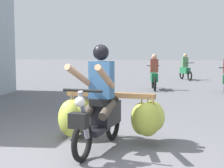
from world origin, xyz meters
TOP-DOWN VIEW (x-y plane):
  - ground_plane at (0.00, 0.00)m, footprint 120.00×120.00m
  - motorbike_main_loaded at (0.25, 1.04)m, footprint 1.92×1.89m
  - motorbike_distant_ahead_left at (1.83, 13.93)m, footprint 0.75×1.54m
  - motorbike_distant_ahead_right at (0.53, 8.80)m, footprint 0.51×1.62m

SIDE VIEW (x-z plane):
  - ground_plane at x=0.00m, z-range 0.00..0.00m
  - motorbike_main_loaded at x=0.25m, z-range -0.31..1.27m
  - motorbike_distant_ahead_left at x=1.83m, z-range -0.13..1.27m
  - motorbike_distant_ahead_right at x=0.53m, z-range -0.13..1.27m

